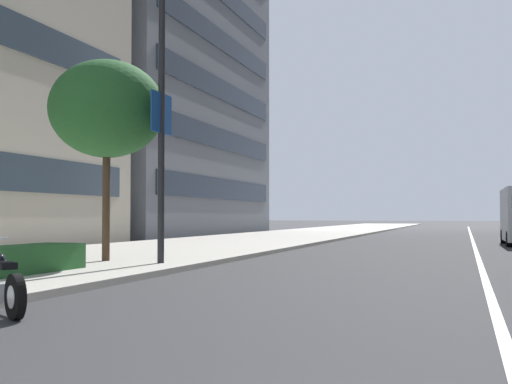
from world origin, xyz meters
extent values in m
cube|color=#B2ADA3|center=(30.00, 11.83, 0.07)|extent=(160.00, 9.13, 0.15)
cube|color=silver|center=(35.00, 0.00, 0.00)|extent=(110.00, 0.16, 0.01)
cylinder|color=black|center=(5.35, 6.29, 0.32)|extent=(0.47, 0.58, 0.63)
cylinder|color=silver|center=(5.35, 6.29, 0.32)|extent=(0.29, 0.33, 0.32)
cube|color=black|center=(5.69, 6.77, 0.72)|extent=(0.56, 0.65, 0.10)
cylinder|color=silver|center=(5.74, 6.60, 0.19)|extent=(0.48, 0.61, 0.16)
cylinder|color=black|center=(34.49, -1.48, 0.36)|extent=(0.72, 0.27, 0.72)
cylinder|color=black|center=(30.44, -1.52, 0.36)|extent=(0.72, 0.27, 0.72)
cylinder|color=#232326|center=(14.13, 8.29, 4.16)|extent=(0.18, 0.18, 8.02)
cube|color=#194C99|center=(13.78, 8.29, 4.22)|extent=(0.56, 0.03, 1.10)
cube|color=#194C99|center=(14.48, 8.29, 4.22)|extent=(0.56, 0.03, 1.10)
cylinder|color=#473323|center=(14.50, 10.17, 1.70)|extent=(0.22, 0.22, 3.10)
ellipsoid|color=#265B28|center=(14.50, 10.17, 4.48)|extent=(3.29, 3.29, 2.79)
cube|color=#232D3D|center=(43.76, 17.36, 3.39)|extent=(22.26, 0.08, 1.50)
cube|color=#232D3D|center=(43.76, 17.36, 7.04)|extent=(22.26, 0.08, 1.50)
cube|color=#232D3D|center=(43.76, 17.36, 10.69)|extent=(22.26, 0.08, 1.50)
cube|color=#232D3D|center=(43.76, 17.36, 14.33)|extent=(22.26, 0.08, 1.50)
camera|label=1|loc=(-2.46, 0.42, 1.42)|focal=47.11mm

